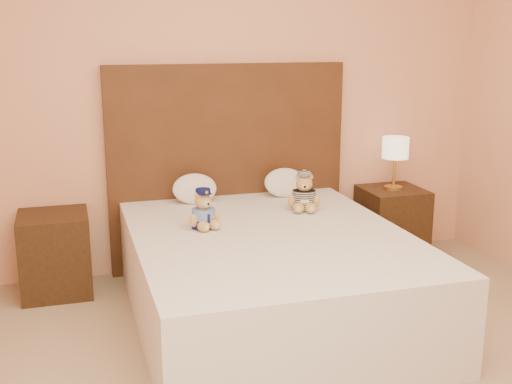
{
  "coord_description": "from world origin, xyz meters",
  "views": [
    {
      "loc": [
        -1.12,
        -2.27,
        1.7
      ],
      "look_at": [
        -0.01,
        1.45,
        0.74
      ],
      "focal_mm": 45.0,
      "sensor_mm": 36.0,
      "label": 1
    }
  ],
  "objects_px": {
    "nightstand_right": "(391,223)",
    "teddy_police": "(203,209)",
    "lamp": "(395,150)",
    "nightstand_left": "(55,254)",
    "teddy_prisoner": "(304,192)",
    "pillow_right": "(285,181)",
    "pillow_left": "(195,187)",
    "bed": "(270,276)"
  },
  "relations": [
    {
      "from": "nightstand_left",
      "to": "pillow_right",
      "type": "bearing_deg",
      "value": 1.05
    },
    {
      "from": "bed",
      "to": "nightstand_left",
      "type": "distance_m",
      "value": 1.48
    },
    {
      "from": "nightstand_right",
      "to": "pillow_left",
      "type": "distance_m",
      "value": 1.59
    },
    {
      "from": "teddy_police",
      "to": "teddy_prisoner",
      "type": "bearing_deg",
      "value": -1.08
    },
    {
      "from": "nightstand_left",
      "to": "teddy_prisoner",
      "type": "height_order",
      "value": "teddy_prisoner"
    },
    {
      "from": "lamp",
      "to": "pillow_left",
      "type": "distance_m",
      "value": 1.55
    },
    {
      "from": "bed",
      "to": "lamp",
      "type": "distance_m",
      "value": 1.59
    },
    {
      "from": "bed",
      "to": "nightstand_left",
      "type": "bearing_deg",
      "value": 147.38
    },
    {
      "from": "teddy_police",
      "to": "pillow_left",
      "type": "height_order",
      "value": "teddy_police"
    },
    {
      "from": "nightstand_right",
      "to": "teddy_police",
      "type": "distance_m",
      "value": 1.76
    },
    {
      "from": "nightstand_left",
      "to": "lamp",
      "type": "height_order",
      "value": "lamp"
    },
    {
      "from": "lamp",
      "to": "nightstand_left",
      "type": "bearing_deg",
      "value": 180.0
    },
    {
      "from": "bed",
      "to": "teddy_prisoner",
      "type": "distance_m",
      "value": 0.69
    },
    {
      "from": "nightstand_right",
      "to": "teddy_police",
      "type": "bearing_deg",
      "value": -160.03
    },
    {
      "from": "bed",
      "to": "nightstand_right",
      "type": "bearing_deg",
      "value": 32.62
    },
    {
      "from": "pillow_right",
      "to": "teddy_prisoner",
      "type": "bearing_deg",
      "value": -91.02
    },
    {
      "from": "nightstand_right",
      "to": "pillow_right",
      "type": "height_order",
      "value": "pillow_right"
    },
    {
      "from": "nightstand_left",
      "to": "teddy_police",
      "type": "height_order",
      "value": "teddy_police"
    },
    {
      "from": "teddy_prisoner",
      "to": "pillow_left",
      "type": "distance_m",
      "value": 0.78
    },
    {
      "from": "teddy_police",
      "to": "pillow_left",
      "type": "distance_m",
      "value": 0.62
    },
    {
      "from": "pillow_left",
      "to": "pillow_right",
      "type": "relative_size",
      "value": 1.0
    },
    {
      "from": "bed",
      "to": "pillow_left",
      "type": "xyz_separation_m",
      "value": [
        -0.29,
        0.83,
        0.39
      ]
    },
    {
      "from": "nightstand_right",
      "to": "pillow_right",
      "type": "bearing_deg",
      "value": 178.02
    },
    {
      "from": "nightstand_left",
      "to": "pillow_right",
      "type": "relative_size",
      "value": 1.76
    },
    {
      "from": "nightstand_left",
      "to": "nightstand_right",
      "type": "bearing_deg",
      "value": 0.0
    },
    {
      "from": "nightstand_left",
      "to": "lamp",
      "type": "xyz_separation_m",
      "value": [
        2.5,
        0.0,
        0.57
      ]
    },
    {
      "from": "lamp",
      "to": "pillow_left",
      "type": "height_order",
      "value": "lamp"
    },
    {
      "from": "bed",
      "to": "pillow_right",
      "type": "distance_m",
      "value": 0.99
    },
    {
      "from": "nightstand_left",
      "to": "nightstand_right",
      "type": "distance_m",
      "value": 2.5
    },
    {
      "from": "lamp",
      "to": "teddy_prisoner",
      "type": "relative_size",
      "value": 1.57
    },
    {
      "from": "nightstand_left",
      "to": "lamp",
      "type": "bearing_deg",
      "value": 0.0
    },
    {
      "from": "teddy_police",
      "to": "lamp",
      "type": "bearing_deg",
      "value": 3.26
    },
    {
      "from": "nightstand_left",
      "to": "nightstand_right",
      "type": "relative_size",
      "value": 1.0
    },
    {
      "from": "lamp",
      "to": "teddy_police",
      "type": "height_order",
      "value": "lamp"
    },
    {
      "from": "pillow_right",
      "to": "bed",
      "type": "bearing_deg",
      "value": -114.64
    },
    {
      "from": "teddy_prisoner",
      "to": "nightstand_right",
      "type": "bearing_deg",
      "value": 39.86
    },
    {
      "from": "lamp",
      "to": "pillow_left",
      "type": "bearing_deg",
      "value": 178.88
    },
    {
      "from": "pillow_right",
      "to": "teddy_police",
      "type": "bearing_deg",
      "value": -140.24
    },
    {
      "from": "teddy_police",
      "to": "pillow_left",
      "type": "relative_size",
      "value": 0.78
    },
    {
      "from": "teddy_prisoner",
      "to": "bed",
      "type": "bearing_deg",
      "value": -115.16
    },
    {
      "from": "pillow_left",
      "to": "pillow_right",
      "type": "xyz_separation_m",
      "value": [
        0.67,
        0.0,
        -0.0
      ]
    },
    {
      "from": "teddy_police",
      "to": "nightstand_right",
      "type": "bearing_deg",
      "value": 3.26
    }
  ]
}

